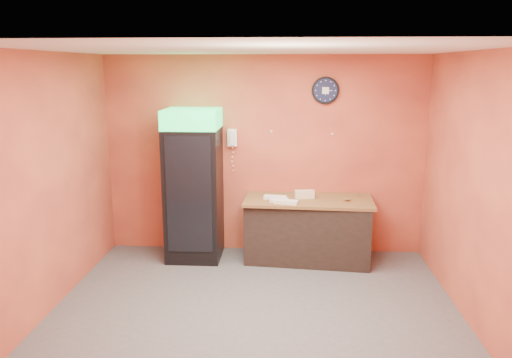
{
  "coord_description": "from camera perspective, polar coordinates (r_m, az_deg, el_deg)",
  "views": [
    {
      "loc": [
        0.33,
        -4.97,
        2.64
      ],
      "look_at": [
        -0.03,
        0.6,
        1.38
      ],
      "focal_mm": 35.0,
      "sensor_mm": 36.0,
      "label": 1
    }
  ],
  "objects": [
    {
      "name": "sub_roll_stack",
      "position": [
        6.84,
        5.57,
        -1.75
      ],
      "size": [
        0.27,
        0.13,
        0.11
      ],
      "rotation": [
        0.0,
        0.0,
        0.16
      ],
      "color": "beige",
      "rests_on": "butcher_paper"
    },
    {
      "name": "wrapped_sandwich_mid",
      "position": [
        6.57,
        3.46,
        -2.62
      ],
      "size": [
        0.33,
        0.2,
        0.04
      ],
      "primitive_type": "cube",
      "rotation": [
        0.0,
        0.0,
        -0.25
      ],
      "color": "silver",
      "rests_on": "butcher_paper"
    },
    {
      "name": "beverage_cooler",
      "position": [
        6.89,
        -7.17,
        -0.95
      ],
      "size": [
        0.73,
        0.75,
        2.08
      ],
      "rotation": [
        0.0,
        0.0,
        0.0
      ],
      "color": "black",
      "rests_on": "floor"
    },
    {
      "name": "ceiling",
      "position": [
        4.98,
        -0.15,
        14.62
      ],
      "size": [
        4.5,
        4.0,
        0.02
      ],
      "primitive_type": "cube",
      "color": "white",
      "rests_on": "back_wall"
    },
    {
      "name": "wall_phone",
      "position": [
        7.03,
        -2.72,
        4.74
      ],
      "size": [
        0.13,
        0.11,
        0.24
      ],
      "color": "white",
      "rests_on": "back_wall"
    },
    {
      "name": "butcher_paper",
      "position": [
        6.84,
        6.02,
        -2.42
      ],
      "size": [
        1.77,
        0.9,
        0.04
      ],
      "primitive_type": "cube",
      "rotation": [
        0.0,
        0.0,
        -0.05
      ],
      "color": "brown",
      "rests_on": "prep_counter"
    },
    {
      "name": "back_wall",
      "position": [
        7.08,
        0.93,
        2.69
      ],
      "size": [
        4.5,
        0.02,
        2.8
      ],
      "primitive_type": "cube",
      "color": "#D9603D",
      "rests_on": "floor"
    },
    {
      "name": "left_wall",
      "position": [
        5.73,
        -23.2,
        -0.76
      ],
      "size": [
        0.02,
        4.0,
        2.8
      ],
      "primitive_type": "cube",
      "color": "#D9603D",
      "rests_on": "floor"
    },
    {
      "name": "wall_clock",
      "position": [
        6.96,
        7.94,
        10.0
      ],
      "size": [
        0.37,
        0.06,
        0.37
      ],
      "color": "black",
      "rests_on": "back_wall"
    },
    {
      "name": "wrapped_sandwich_left",
      "position": [
        6.67,
        2.6,
        -2.4
      ],
      "size": [
        0.27,
        0.15,
        0.04
      ],
      "primitive_type": "cube",
      "rotation": [
        0.0,
        0.0,
        0.22
      ],
      "color": "silver",
      "rests_on": "butcher_paper"
    },
    {
      "name": "kitchen_tool",
      "position": [
        6.97,
        6.16,
        -1.7
      ],
      "size": [
        0.06,
        0.06,
        0.06
      ],
      "primitive_type": "cylinder",
      "color": "silver",
      "rests_on": "butcher_paper"
    },
    {
      "name": "wrapped_sandwich_right",
      "position": [
        6.78,
        2.22,
        -2.12
      ],
      "size": [
        0.32,
        0.16,
        0.04
      ],
      "primitive_type": "cube",
      "rotation": [
        0.0,
        0.0,
        -0.15
      ],
      "color": "silver",
      "rests_on": "butcher_paper"
    },
    {
      "name": "floor",
      "position": [
        5.63,
        -0.13,
        -15.17
      ],
      "size": [
        4.5,
        4.5,
        0.0
      ],
      "primitive_type": "plane",
      "color": "#47474C",
      "rests_on": "ground"
    },
    {
      "name": "prep_counter",
      "position": [
        6.96,
        5.94,
        -5.9
      ],
      "size": [
        1.73,
        0.89,
        0.84
      ],
      "primitive_type": "cube",
      "rotation": [
        0.0,
        0.0,
        -0.09
      ],
      "color": "black",
      "rests_on": "floor"
    },
    {
      "name": "right_wall",
      "position": [
        5.47,
        24.12,
        -1.47
      ],
      "size": [
        0.02,
        4.0,
        2.8
      ],
      "primitive_type": "cube",
      "color": "#D9603D",
      "rests_on": "floor"
    }
  ]
}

